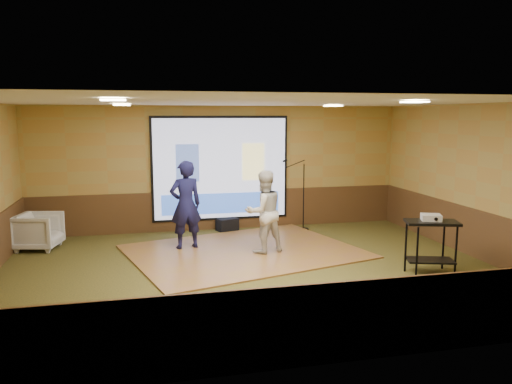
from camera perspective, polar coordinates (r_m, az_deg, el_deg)
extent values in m
plane|color=#263216|center=(9.07, -0.50, -9.03)|extent=(9.00, 9.00, 0.00)
cube|color=#A88E46|center=(12.14, -4.10, 2.73)|extent=(9.00, 0.04, 3.00)
cube|color=#A88E46|center=(5.42, 7.56, -4.86)|extent=(9.00, 0.04, 3.00)
cube|color=#A88E46|center=(10.64, 23.88, 1.15)|extent=(0.04, 7.00, 3.00)
cube|color=silver|center=(8.64, -0.53, 10.29)|extent=(9.00, 7.00, 0.04)
cube|color=#50331A|center=(12.27, -4.03, -2.04)|extent=(9.00, 0.04, 0.95)
cube|color=#50331A|center=(5.76, 7.28, -14.76)|extent=(9.00, 0.04, 0.95)
cube|color=#50331A|center=(10.80, 23.46, -4.25)|extent=(0.04, 7.00, 0.95)
cube|color=black|center=(12.09, -4.06, 2.71)|extent=(3.32, 0.03, 2.52)
cube|color=#B3BCE3|center=(12.06, -4.04, 2.69)|extent=(3.20, 0.02, 2.40)
cube|color=#40538C|center=(11.93, -7.84, 3.29)|extent=(0.55, 0.01, 0.90)
cube|color=#E5DB84|center=(12.18, -0.31, 3.48)|extent=(0.55, 0.01, 0.90)
cube|color=blue|center=(12.17, -3.99, -1.30)|extent=(2.88, 0.01, 0.50)
cube|color=#FFEFBF|center=(10.24, -15.09, 9.58)|extent=(0.32, 0.32, 0.02)
cube|color=#FFEFBF|center=(11.01, 8.80, 9.70)|extent=(0.32, 0.32, 0.02)
cube|color=#FFEFBF|center=(6.94, -16.00, 10.08)|extent=(0.32, 0.32, 0.02)
cube|color=#FFEFBF|center=(8.04, 17.66, 9.78)|extent=(0.32, 0.32, 0.02)
cube|color=brown|center=(10.27, -1.37, -6.80)|extent=(5.15, 4.41, 0.03)
imported|color=#151541|center=(10.38, -8.05, -1.45)|extent=(0.74, 0.56, 1.83)
imported|color=beige|center=(9.98, 0.89, -2.26)|extent=(0.94, 0.82, 1.66)
cylinder|color=black|center=(9.01, 17.93, -6.61)|extent=(0.04, 0.04, 0.90)
cylinder|color=black|center=(9.41, 21.90, -6.17)|extent=(0.04, 0.04, 0.90)
cylinder|color=black|center=(9.32, 16.74, -6.04)|extent=(0.04, 0.04, 0.90)
cylinder|color=black|center=(9.71, 20.63, -5.65)|extent=(0.04, 0.04, 0.90)
cube|color=black|center=(9.25, 19.48, -3.29)|extent=(0.90, 0.47, 0.05)
cube|color=black|center=(9.41, 19.27, -7.36)|extent=(0.80, 0.42, 0.03)
cube|color=silver|center=(9.28, 19.38, -2.75)|extent=(0.41, 0.38, 0.11)
cylinder|color=black|center=(12.34, 5.41, -4.20)|extent=(0.28, 0.28, 0.02)
cylinder|color=black|center=(12.19, 5.46, -0.55)|extent=(0.02, 0.02, 1.61)
cylinder|color=black|center=(12.01, 4.44, 3.20)|extent=(0.51, 0.02, 0.20)
cylinder|color=black|center=(11.93, 3.32, 3.59)|extent=(0.12, 0.05, 0.08)
imported|color=gray|center=(11.35, -23.59, -4.13)|extent=(1.00, 0.98, 0.76)
cube|color=black|center=(12.13, -3.31, -3.73)|extent=(0.56, 0.46, 0.30)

